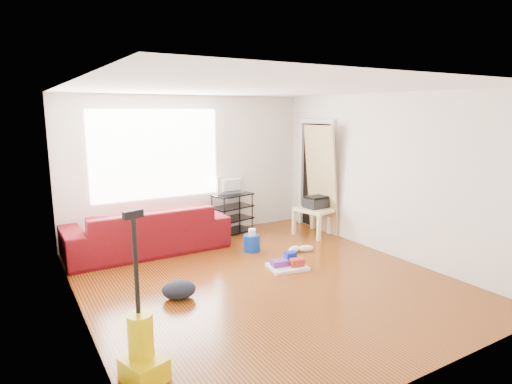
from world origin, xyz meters
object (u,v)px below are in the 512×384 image
backpack (179,298)px  vacuum (142,349)px  tv_stand (232,213)px  cleaning_tray (288,264)px  side_table (316,212)px  sofa (148,251)px  bucket (252,251)px

backpack → vacuum: (-0.82, -1.34, 0.27)m
tv_stand → cleaning_tray: bearing=-107.0°
side_table → cleaning_tray: size_ratio=1.26×
sofa → tv_stand: (1.68, 0.27, 0.38)m
tv_stand → side_table: tv_stand is taller
vacuum → tv_stand: bearing=35.2°
tv_stand → vacuum: size_ratio=0.56×
sofa → side_table: bearing=168.0°
bucket → cleaning_tray: 0.93m
tv_stand → cleaning_tray: (-0.16, -2.02, -0.32)m
sofa → cleaning_tray: sofa is taller
sofa → vacuum: 3.42m
bucket → backpack: bearing=-146.6°
sofa → tv_stand: tv_stand is taller
bucket → cleaning_tray: (0.06, -0.92, 0.06)m
bucket → vacuum: size_ratio=0.18×
tv_stand → vacuum: vacuum is taller
backpack → sofa: bearing=100.5°
backpack → vacuum: vacuum is taller
bucket → cleaning_tray: size_ratio=0.45×
tv_stand → bucket: 1.18m
tv_stand → cleaning_tray: 2.05m
side_table → cleaning_tray: (-1.41, -1.13, -0.37)m
tv_stand → vacuum: bearing=-139.8°
backpack → bucket: bearing=49.9°
tv_stand → side_table: 1.53m
tv_stand → bucket: bearing=-114.1°
tv_stand → bucket: tv_stand is taller
bucket → backpack: (-1.65, -1.09, 0.00)m
side_table → vacuum: (-3.95, -2.63, -0.16)m
bucket → tv_stand: bearing=78.2°
cleaning_tray → bucket: bearing=94.0°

